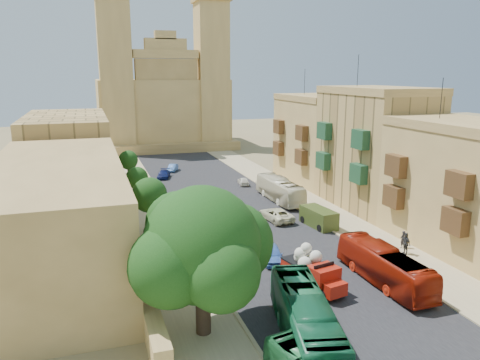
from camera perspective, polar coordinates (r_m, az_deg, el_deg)
ground at (r=30.08m, az=16.41°, el=-18.23°), size 260.00×260.00×0.00m
road_surface at (r=55.30m, az=-1.29°, el=-3.16°), size 14.00×140.00×0.01m
sidewalk_east at (r=58.65m, az=7.64°, el=-2.33°), size 5.00×140.00×0.01m
sidewalk_west at (r=53.46m, az=-11.11°, el=-3.97°), size 5.00×140.00×0.01m
kerb_east at (r=57.62m, az=5.39°, el=-2.49°), size 0.25×140.00×0.12m
kerb_west at (r=53.77m, az=-8.46°, el=-3.71°), size 0.25×140.00×0.12m
townhouse_b at (r=45.69m, az=25.70°, el=-0.58°), size 9.00×14.00×14.90m
townhouse_c at (r=56.16m, az=16.03°, el=3.81°), size 9.00×14.00×17.40m
townhouse_d at (r=68.18m, az=9.43°, el=5.02°), size 9.00×14.00×15.90m
west_wall at (r=43.44m, az=-13.43°, el=-6.82°), size 1.00×40.00×1.80m
west_building_low at (r=40.53m, az=-21.20°, el=-3.89°), size 10.00×28.00×8.40m
west_building_mid at (r=65.76m, az=-20.22°, el=3.09°), size 10.00×22.00×10.00m
church at (r=100.85m, az=-9.45°, el=9.44°), size 28.00×22.50×36.30m
ficus_tree at (r=27.44m, az=-4.49°, el=-8.34°), size 9.09×8.36×9.09m
street_tree_a at (r=35.56m, az=-8.42°, el=-7.70°), size 2.80×2.80×4.30m
street_tree_b at (r=46.70m, az=-10.97°, el=-1.85°), size 3.50×3.50×5.38m
street_tree_c at (r=58.49m, az=-12.45°, el=0.24°), size 2.72×2.72×4.18m
street_tree_d at (r=70.20m, az=-13.47°, el=2.36°), size 2.82×2.82×4.33m
red_truck at (r=34.86m, az=8.86°, el=-10.75°), size 3.14×5.74×3.19m
olive_pickup at (r=48.53m, az=9.57°, el=-4.55°), size 2.45×4.62×1.83m
bus_green_north at (r=28.16m, az=7.99°, el=-16.59°), size 4.95×11.00×2.98m
bus_red_east at (r=36.79m, az=17.18°, el=-9.98°), size 2.34×9.72×2.70m
bus_cream_east at (r=57.28m, az=4.88°, el=-1.20°), size 2.55×10.02×2.78m
car_blue_a at (r=39.28m, az=3.97°, el=-9.01°), size 2.37×4.11×1.31m
car_white_a at (r=54.61m, az=-3.21°, el=-2.78°), size 1.52×3.48×1.11m
car_cream at (r=49.85m, az=4.42°, el=-4.21°), size 2.80×5.04×1.33m
car_dkblue at (r=70.64m, az=-9.29°, el=0.70°), size 2.66×4.28×1.16m
car_white_b at (r=65.47m, az=0.40°, el=-0.13°), size 1.72×3.32×1.08m
car_blue_b at (r=75.40m, az=-8.22°, el=1.48°), size 2.38×3.52×1.10m
pedestrian_a at (r=44.55m, az=19.23°, el=-6.84°), size 0.67×0.54×1.60m
pedestrian_c at (r=43.06m, az=19.53°, el=-7.31°), size 0.49×1.15×1.94m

